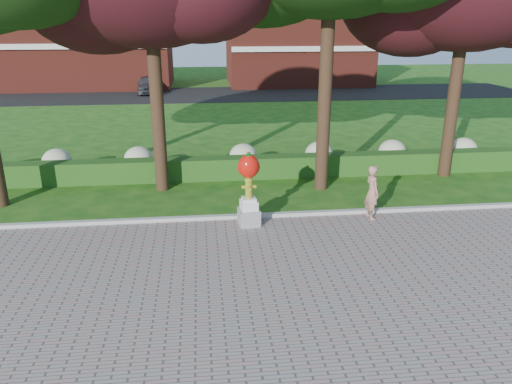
{
  "coord_description": "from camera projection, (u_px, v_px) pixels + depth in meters",
  "views": [
    {
      "loc": [
        -0.58,
        -10.66,
        5.72
      ],
      "look_at": [
        0.72,
        1.0,
        1.55
      ],
      "focal_mm": 35.0,
      "sensor_mm": 36.0,
      "label": 1
    }
  ],
  "objects": [
    {
      "name": "ground",
      "position": [
        231.0,
        268.0,
        11.96
      ],
      "size": [
        100.0,
        100.0,
        0.0
      ],
      "primitive_type": "plane",
      "color": "#194C13",
      "rests_on": "ground"
    },
    {
      "name": "walkway",
      "position": [
        246.0,
        382.0,
        8.2
      ],
      "size": [
        40.0,
        14.0,
        0.04
      ],
      "primitive_type": "cube",
      "color": "gray",
      "rests_on": "ground"
    },
    {
      "name": "curb",
      "position": [
        224.0,
        218.0,
        14.74
      ],
      "size": [
        40.0,
        0.18,
        0.15
      ],
      "primitive_type": "cube",
      "color": "#ADADA5",
      "rests_on": "ground"
    },
    {
      "name": "lawn_hedge",
      "position": [
        219.0,
        168.0,
        18.38
      ],
      "size": [
        24.0,
        0.7,
        0.8
      ],
      "primitive_type": "cube",
      "color": "#1D4513",
      "rests_on": "ground"
    },
    {
      "name": "hydrangea_row",
      "position": [
        232.0,
        157.0,
        19.33
      ],
      "size": [
        20.1,
        1.1,
        0.99
      ],
      "color": "#A7AC83",
      "rests_on": "ground"
    },
    {
      "name": "street",
      "position": [
        208.0,
        94.0,
        38.18
      ],
      "size": [
        50.0,
        8.0,
        0.02
      ],
      "primitive_type": "cube",
      "color": "black",
      "rests_on": "ground"
    },
    {
      "name": "building_left",
      "position": [
        85.0,
        44.0,
        41.59
      ],
      "size": [
        14.0,
        8.0,
        7.0
      ],
      "primitive_type": "cube",
      "color": "maroon",
      "rests_on": "ground"
    },
    {
      "name": "building_right",
      "position": [
        297.0,
        46.0,
        43.57
      ],
      "size": [
        12.0,
        8.0,
        6.4
      ],
      "primitive_type": "cube",
      "color": "maroon",
      "rests_on": "ground"
    },
    {
      "name": "hydrant_sculpture",
      "position": [
        249.0,
        187.0,
        13.98
      ],
      "size": [
        0.64,
        0.64,
        2.14
      ],
      "rotation": [
        0.0,
        0.0,
        0.1
      ],
      "color": "gray",
      "rests_on": "walkway"
    },
    {
      "name": "woman",
      "position": [
        372.0,
        192.0,
        14.56
      ],
      "size": [
        0.47,
        0.64,
        1.61
      ],
      "primitive_type": "imported",
      "rotation": [
        0.0,
        0.0,
        1.72
      ],
      "color": "#A87460",
      "rests_on": "walkway"
    },
    {
      "name": "parked_car",
      "position": [
        147.0,
        85.0,
        38.53
      ],
      "size": [
        1.85,
        3.95,
        1.31
      ],
      "primitive_type": "imported",
      "rotation": [
        0.0,
        0.0,
        0.08
      ],
      "color": "#3C3D43",
      "rests_on": "street"
    }
  ]
}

